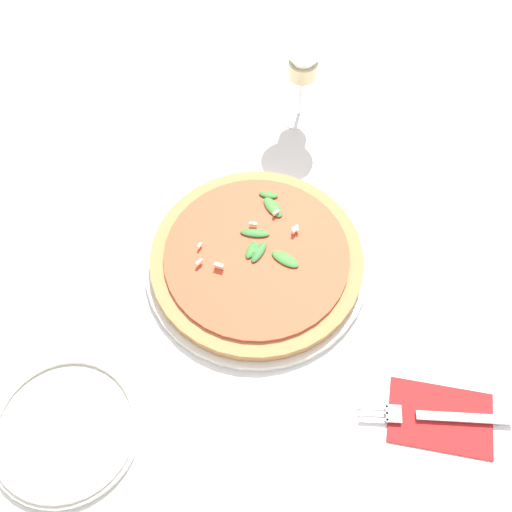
% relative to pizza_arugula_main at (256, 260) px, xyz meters
% --- Properties ---
extents(ground_plane, '(6.00, 6.00, 0.00)m').
position_rel_pizza_arugula_main_xyz_m(ground_plane, '(0.03, -0.04, -0.02)').
color(ground_plane, silver).
extents(pizza_arugula_main, '(0.35, 0.35, 0.05)m').
position_rel_pizza_arugula_main_xyz_m(pizza_arugula_main, '(0.00, 0.00, 0.00)').
color(pizza_arugula_main, silver).
rests_on(pizza_arugula_main, ground_plane).
extents(wine_glass, '(0.09, 0.09, 0.17)m').
position_rel_pizza_arugula_main_xyz_m(wine_glass, '(-0.09, -0.32, 0.11)').
color(wine_glass, white).
rests_on(wine_glass, ground_plane).
extents(napkin, '(0.16, 0.12, 0.01)m').
position_rel_pizza_arugula_main_xyz_m(napkin, '(-0.24, 0.25, -0.01)').
color(napkin, '#B21E1E').
rests_on(napkin, ground_plane).
extents(fork, '(0.21, 0.04, 0.00)m').
position_rel_pizza_arugula_main_xyz_m(fork, '(-0.23, 0.25, -0.01)').
color(fork, silver).
rests_on(fork, ground_plane).
extents(side_plate_white, '(0.20, 0.20, 0.02)m').
position_rel_pizza_arugula_main_xyz_m(side_plate_white, '(0.27, 0.24, -0.01)').
color(side_plate_white, silver).
rests_on(side_plate_white, ground_plane).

